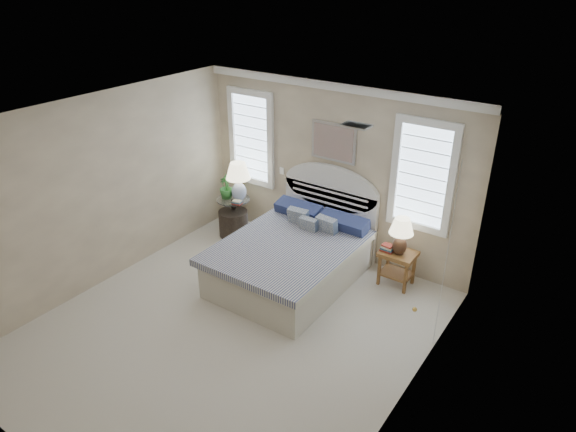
% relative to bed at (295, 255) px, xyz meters
% --- Properties ---
extents(floor, '(4.50, 5.00, 0.01)m').
position_rel_bed_xyz_m(floor, '(0.00, -1.46, -0.39)').
color(floor, beige).
rests_on(floor, ground).
extents(ceiling, '(4.50, 5.00, 0.01)m').
position_rel_bed_xyz_m(ceiling, '(0.00, -1.46, 2.31)').
color(ceiling, white).
rests_on(ceiling, wall_back).
extents(wall_back, '(4.50, 0.02, 2.70)m').
position_rel_bed_xyz_m(wall_back, '(0.00, 1.04, 0.96)').
color(wall_back, tan).
rests_on(wall_back, floor).
extents(wall_left, '(0.02, 5.00, 2.70)m').
position_rel_bed_xyz_m(wall_left, '(-2.25, -1.46, 0.96)').
color(wall_left, tan).
rests_on(wall_left, floor).
extents(wall_right, '(0.02, 5.00, 2.70)m').
position_rel_bed_xyz_m(wall_right, '(2.25, -1.46, 0.96)').
color(wall_right, tan).
rests_on(wall_right, floor).
extents(crown_molding, '(4.50, 0.08, 0.12)m').
position_rel_bed_xyz_m(crown_molding, '(0.00, 1.00, 2.25)').
color(crown_molding, white).
rests_on(crown_molding, wall_back).
extents(hvac_vent, '(0.30, 0.20, 0.02)m').
position_rel_bed_xyz_m(hvac_vent, '(1.20, -0.66, 2.29)').
color(hvac_vent, '#B2B2B2').
rests_on(hvac_vent, ceiling).
extents(switch_plate, '(0.08, 0.01, 0.12)m').
position_rel_bed_xyz_m(switch_plate, '(-0.95, 1.03, 0.76)').
color(switch_plate, white).
rests_on(switch_plate, wall_back).
extents(window_left, '(0.90, 0.06, 1.60)m').
position_rel_bed_xyz_m(window_left, '(-1.55, 1.02, 1.21)').
color(window_left, '#C9E4FF').
rests_on(window_left, wall_back).
extents(window_right, '(0.90, 0.06, 1.60)m').
position_rel_bed_xyz_m(window_right, '(1.40, 1.02, 1.21)').
color(window_right, '#C9E4FF').
rests_on(window_right, wall_back).
extents(painting, '(0.74, 0.04, 0.58)m').
position_rel_bed_xyz_m(painting, '(0.00, 1.00, 1.43)').
color(painting, silver).
rests_on(painting, wall_back).
extents(closet_door, '(0.02, 1.80, 2.40)m').
position_rel_bed_xyz_m(closet_door, '(2.23, -0.26, 0.81)').
color(closet_door, silver).
rests_on(closet_door, floor).
extents(bed, '(1.72, 2.28, 1.47)m').
position_rel_bed_xyz_m(bed, '(0.00, 0.00, 0.00)').
color(bed, beige).
rests_on(bed, floor).
extents(side_table_left, '(0.56, 0.56, 0.63)m').
position_rel_bed_xyz_m(side_table_left, '(-1.65, 0.59, 0.00)').
color(side_table_left, black).
rests_on(side_table_left, floor).
extents(nightstand_right, '(0.50, 0.40, 0.53)m').
position_rel_bed_xyz_m(nightstand_right, '(1.30, 0.69, 0.00)').
color(nightstand_right, olive).
rests_on(nightstand_right, floor).
extents(floor_pot, '(0.64, 0.64, 0.45)m').
position_rel_bed_xyz_m(floor_pot, '(-1.59, 0.50, -0.16)').
color(floor_pot, black).
rests_on(floor_pot, floor).
extents(lamp_left, '(0.42, 0.42, 0.66)m').
position_rel_bed_xyz_m(lamp_left, '(-1.54, 0.62, 0.65)').
color(lamp_left, silver).
rests_on(lamp_left, side_table_left).
extents(lamp_right, '(0.40, 0.40, 0.55)m').
position_rel_bed_xyz_m(lamp_right, '(1.32, 0.67, 0.48)').
color(lamp_right, black).
rests_on(lamp_right, nightstand_right).
extents(potted_plant, '(0.29, 0.29, 0.41)m').
position_rel_bed_xyz_m(potted_plant, '(-1.76, 0.55, 0.45)').
color(potted_plant, '#2F6729').
rests_on(potted_plant, side_table_left).
extents(books_left, '(0.17, 0.13, 0.06)m').
position_rel_bed_xyz_m(books_left, '(-1.46, 0.47, 0.27)').
color(books_left, maroon).
rests_on(books_left, side_table_left).
extents(books_right, '(0.20, 0.16, 0.10)m').
position_rel_bed_xyz_m(books_right, '(1.15, 0.63, 0.19)').
color(books_right, maroon).
rests_on(books_right, nightstand_right).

